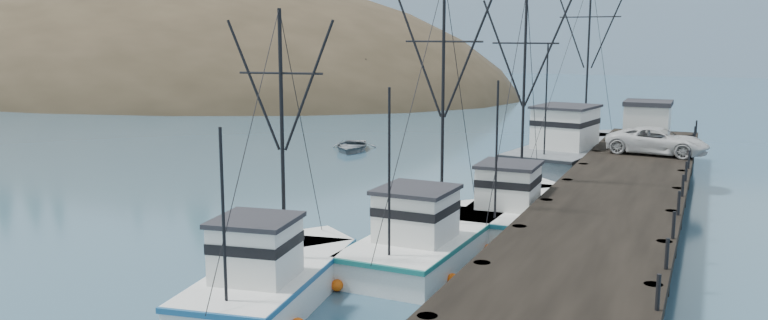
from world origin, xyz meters
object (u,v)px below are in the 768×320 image
(pier, at_px, (621,190))
(pier_shed, at_px, (647,121))
(motorboat, at_px, (351,151))
(work_vessel, at_px, (576,152))
(pickup_truck, at_px, (658,141))
(trawler_far, at_px, (515,208))
(trawler_mid, at_px, (275,277))
(trawler_near, at_px, (432,239))

(pier, height_order, pier_shed, pier_shed)
(pier, relative_size, motorboat, 8.59)
(work_vessel, relative_size, pickup_truck, 2.78)
(trawler_far, bearing_deg, trawler_mid, -110.73)
(work_vessel, bearing_deg, pier_shed, 15.64)
(trawler_mid, bearing_deg, pier_shed, 72.61)
(trawler_mid, bearing_deg, trawler_near, 63.87)
(work_vessel, bearing_deg, trawler_near, -94.94)
(trawler_mid, distance_m, work_vessel, 30.32)
(trawler_mid, xyz_separation_m, pier_shed, (9.73, 31.08, 2.60))
(work_vessel, height_order, pier_shed, work_vessel)
(trawler_near, distance_m, pier_shed, 25.22)
(motorboat, bearing_deg, trawler_far, -61.27)
(pier_shed, relative_size, pickup_truck, 0.54)
(trawler_mid, relative_size, trawler_far, 0.90)
(pier, distance_m, work_vessel, 14.64)
(trawler_mid, bearing_deg, pier, 58.32)
(pickup_truck, bearing_deg, pier, -177.44)
(pier, bearing_deg, trawler_near, -125.45)
(pier_shed, distance_m, motorboat, 22.46)
(trawler_mid, height_order, motorboat, trawler_mid)
(pier, bearing_deg, pickup_truck, 84.74)
(trawler_mid, bearing_deg, motorboat, 111.73)
(trawler_near, bearing_deg, trawler_mid, -116.13)
(trawler_near, xyz_separation_m, motorboat, (-15.81, 24.46, -0.82))
(trawler_mid, xyz_separation_m, pickup_truck, (10.76, 26.05, 2.00))
(pier_shed, bearing_deg, work_vessel, -164.36)
(work_vessel, bearing_deg, pier, -72.11)
(pier_shed, height_order, pickup_truck, pier_shed)
(motorboat, bearing_deg, trawler_near, -73.46)
(trawler_near, bearing_deg, pickup_truck, 68.92)
(pier, distance_m, trawler_far, 5.23)
(trawler_mid, distance_m, pier_shed, 32.67)
(trawler_far, distance_m, pickup_truck, 13.72)
(trawler_mid, xyz_separation_m, work_vessel, (5.33, 29.85, 0.41))
(work_vessel, distance_m, motorboat, 17.90)
(pier, bearing_deg, work_vessel, 107.89)
(pickup_truck, bearing_deg, trawler_near, 166.73)
(trawler_near, distance_m, trawler_mid, 7.59)
(trawler_near, distance_m, motorboat, 29.14)
(trawler_mid, height_order, work_vessel, work_vessel)
(pier, relative_size, trawler_near, 3.72)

